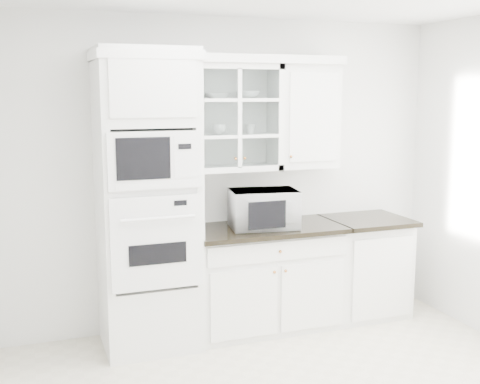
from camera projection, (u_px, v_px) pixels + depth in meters
name	position (u px, v px, depth m)	size (l,w,h in m)	color
room_shell	(285.00, 135.00, 4.03)	(4.00, 3.50, 2.70)	white
oven_column	(148.00, 202.00, 4.79)	(0.76, 0.68, 2.40)	white
base_cabinet_run	(265.00, 276.00, 5.28)	(1.32, 0.67, 0.92)	white
extra_base_cabinet	(364.00, 265.00, 5.62)	(0.72, 0.67, 0.92)	white
upper_cabinet_glass	(233.00, 118.00, 5.10)	(0.80, 0.33, 0.90)	white
upper_cabinet_solid	(305.00, 117.00, 5.32)	(0.55, 0.33, 0.90)	white
crown_molding	(222.00, 59.00, 4.96)	(2.14, 0.38, 0.07)	white
countertop_microwave	(263.00, 208.00, 5.13)	(0.56, 0.47, 0.33)	white
bowl_a	(218.00, 96.00, 5.02)	(0.20, 0.20, 0.05)	white
bowl_b	(248.00, 95.00, 5.11)	(0.20, 0.20, 0.06)	white
cup_a	(219.00, 129.00, 5.07)	(0.11, 0.11, 0.09)	white
cup_b	(250.00, 129.00, 5.18)	(0.09, 0.09, 0.08)	white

